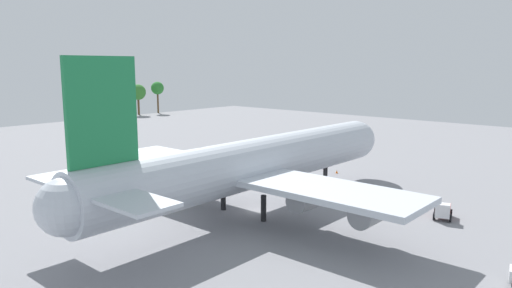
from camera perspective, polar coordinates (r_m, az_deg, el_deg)
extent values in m
plane|color=gray|center=(64.59, 0.00, -8.00)|extent=(235.23, 235.23, 0.00)
cylinder|color=silver|center=(62.92, 0.00, -2.26)|extent=(52.86, 6.50, 6.50)
sphere|color=silver|center=(84.29, 11.93, 0.54)|extent=(6.37, 6.37, 6.37)
sphere|color=silver|center=(47.01, -21.93, -7.04)|extent=(5.53, 5.53, 5.53)
cube|color=#1E7F47|center=(47.44, -18.01, 3.75)|extent=(7.40, 0.50, 10.41)
cube|color=silver|center=(43.91, -15.20, -6.49)|extent=(4.76, 9.76, 0.36)
cube|color=silver|center=(52.62, -21.49, -4.18)|extent=(4.76, 9.76, 0.36)
cube|color=silver|center=(53.52, 8.60, -5.55)|extent=(8.99, 21.93, 0.70)
cube|color=silver|center=(70.45, -9.36, -1.93)|extent=(8.99, 21.93, 0.70)
cylinder|color=gray|center=(56.54, 6.29, -6.49)|extent=(5.20, 2.73, 2.73)
cylinder|color=gray|center=(52.53, 13.63, -7.96)|extent=(5.20, 2.73, 2.73)
cylinder|color=gray|center=(69.00, -6.94, -3.57)|extent=(5.20, 2.73, 2.73)
cylinder|color=gray|center=(75.11, -11.08, -2.60)|extent=(5.20, 2.73, 2.73)
cylinder|color=black|center=(77.22, 8.32, -3.89)|extent=(0.70, 0.70, 3.35)
cylinder|color=black|center=(59.95, 0.91, -7.72)|extent=(0.70, 0.70, 3.35)
cylinder|color=black|center=(64.62, -3.96, -6.47)|extent=(0.70, 0.70, 3.35)
cube|color=silver|center=(64.51, 21.53, -7.44)|extent=(1.83, 2.06, 1.72)
cube|color=#B21E19|center=(66.33, 21.59, -7.27)|extent=(2.64, 2.31, 1.11)
cylinder|color=black|center=(64.79, 20.63, -8.11)|extent=(1.04, 0.56, 1.00)
cylinder|color=black|center=(64.73, 22.33, -8.23)|extent=(1.04, 0.56, 1.00)
cylinder|color=black|center=(66.93, 20.76, -7.56)|extent=(1.04, 0.56, 1.00)
cylinder|color=black|center=(66.87, 22.40, -7.68)|extent=(1.04, 0.56, 1.00)
cube|color=#333338|center=(100.24, -6.44, -0.97)|extent=(1.98, 1.80, 1.88)
cube|color=white|center=(99.07, -5.49, -1.24)|extent=(2.17, 2.87, 1.30)
cylinder|color=black|center=(101.14, -6.09, -1.41)|extent=(0.41, 0.81, 0.78)
cylinder|color=black|center=(99.65, -6.75, -1.58)|extent=(0.41, 0.81, 0.78)
cylinder|color=black|center=(99.65, -4.92, -1.55)|extent=(0.41, 0.81, 0.78)
cylinder|color=black|center=(98.13, -5.57, -1.73)|extent=(0.41, 0.81, 0.78)
cone|color=orange|center=(87.33, 9.69, -3.29)|extent=(0.43, 0.43, 0.61)
cylinder|color=#51381E|center=(192.60, -13.94, 4.48)|extent=(0.81, 0.81, 7.07)
sphere|color=#33782D|center=(192.23, -14.00, 6.07)|extent=(6.10, 6.10, 6.10)
cylinder|color=#51381E|center=(198.04, -11.71, 4.91)|extent=(0.71, 0.71, 8.57)
sphere|color=#2B7C2F|center=(197.68, -11.77, 6.60)|extent=(5.19, 5.19, 5.19)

